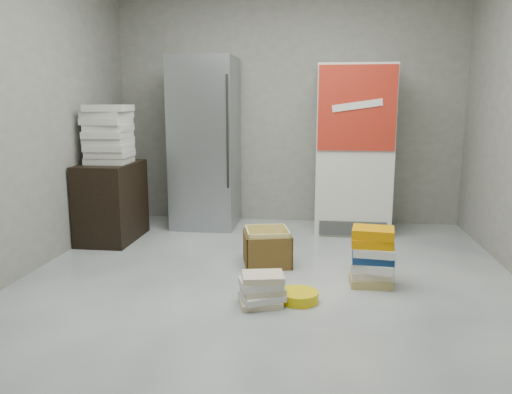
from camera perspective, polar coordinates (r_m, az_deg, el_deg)
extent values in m
plane|color=silver|center=(3.71, 0.80, -11.53)|extent=(5.00, 5.00, 0.00)
cube|color=gray|center=(5.92, 3.61, 10.68)|extent=(4.00, 0.04, 2.80)
cube|color=gray|center=(0.99, -15.76, 9.90)|extent=(4.00, 0.04, 2.80)
cube|color=#A4A6AC|center=(5.71, -5.80, 6.12)|extent=(0.70, 0.70, 1.90)
cylinder|color=#333333|center=(5.28, -3.30, 7.41)|extent=(0.02, 0.02, 1.19)
cube|color=silver|center=(5.58, 11.04, 5.35)|extent=(0.80, 0.70, 1.80)
cube|color=#B42719|center=(5.19, 11.48, 9.92)|extent=(0.78, 0.02, 0.85)
cube|color=white|center=(5.18, 11.50, 10.22)|extent=(0.50, 0.01, 0.14)
cube|color=#3F3F3F|center=(5.36, 10.98, -3.56)|extent=(0.70, 0.02, 0.15)
cube|color=black|center=(5.35, -16.16, -0.52)|extent=(0.50, 0.80, 0.80)
cube|color=silver|center=(5.29, -16.39, 4.09)|extent=(0.42, 0.42, 0.06)
cube|color=silver|center=(5.27, -16.32, 4.79)|extent=(0.42, 0.42, 0.06)
cube|color=silver|center=(5.26, -16.44, 5.48)|extent=(0.42, 0.42, 0.06)
cube|color=silver|center=(5.28, -16.48, 6.20)|extent=(0.40, 0.40, 0.06)
cube|color=silver|center=(5.25, -16.58, 6.89)|extent=(0.41, 0.41, 0.06)
cube|color=silver|center=(5.27, -16.46, 7.61)|extent=(0.42, 0.42, 0.06)
cube|color=silver|center=(5.25, -16.70, 8.30)|extent=(0.41, 0.41, 0.06)
cube|color=silver|center=(5.27, -16.66, 9.02)|extent=(0.42, 0.42, 0.06)
cube|color=silver|center=(5.24, -16.50, 9.73)|extent=(0.42, 0.42, 0.06)
cube|color=tan|center=(4.06, 12.93, -9.33)|extent=(0.32, 0.25, 0.07)
cube|color=beige|center=(4.04, 13.08, -8.45)|extent=(0.31, 0.25, 0.06)
cube|color=silver|center=(4.01, 13.29, -7.65)|extent=(0.36, 0.31, 0.07)
cube|color=navy|center=(4.00, 13.18, -6.76)|extent=(0.32, 0.26, 0.06)
cube|color=silver|center=(3.97, 13.37, -5.98)|extent=(0.34, 0.28, 0.06)
cube|color=orange|center=(3.96, 13.13, -4.99)|extent=(0.32, 0.26, 0.07)
cube|color=orange|center=(3.94, 13.24, -3.98)|extent=(0.34, 0.28, 0.07)
cube|color=beige|center=(3.59, 0.48, -11.95)|extent=(0.34, 0.30, 0.04)
cube|color=silver|center=(3.57, 0.68, -11.28)|extent=(0.36, 0.33, 0.05)
cube|color=beige|center=(3.58, 0.78, -10.50)|extent=(0.35, 0.31, 0.04)
cube|color=silver|center=(3.56, 0.55, -9.83)|extent=(0.34, 0.31, 0.05)
cube|color=beige|center=(3.53, 0.80, -9.13)|extent=(0.32, 0.27, 0.05)
cube|color=yellow|center=(4.45, 1.27, -7.59)|extent=(0.45, 0.45, 0.01)
cube|color=brown|center=(4.59, 0.98, -5.24)|extent=(0.39, 0.10, 0.28)
cube|color=brown|center=(4.23, 1.61, -6.67)|extent=(0.39, 0.10, 0.28)
cube|color=brown|center=(4.39, -1.22, -6.00)|extent=(0.10, 0.39, 0.28)
cube|color=brown|center=(4.44, 3.75, -5.84)|extent=(0.10, 0.39, 0.28)
cube|color=yellow|center=(4.57, 1.01, -5.07)|extent=(0.35, 0.09, 0.32)
cube|color=yellow|center=(4.24, 1.58, -6.36)|extent=(0.35, 0.09, 0.32)
cube|color=yellow|center=(4.39, -1.00, -5.76)|extent=(0.09, 0.35, 0.32)
cube|color=yellow|center=(4.43, 3.54, -5.61)|extent=(0.09, 0.35, 0.32)
cylinder|color=yellow|center=(3.66, 4.93, -11.26)|extent=(0.30, 0.30, 0.08)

